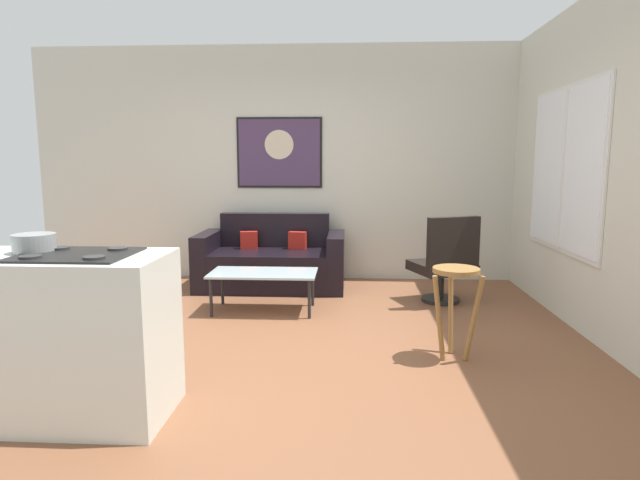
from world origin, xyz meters
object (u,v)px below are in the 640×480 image
object	(u,v)px
armchair	(446,262)
wall_painting	(279,152)
bar_stool	(455,288)
mixing_bowl	(34,244)
couch	(272,262)
coffee_table	(263,275)

from	to	relation	value
armchair	wall_painting	bearing A→B (deg)	148.98
bar_stool	mixing_bowl	world-z (taller)	mixing_bowl
couch	bar_stool	world-z (taller)	couch
coffee_table	mixing_bowl	bearing A→B (deg)	-114.61
mixing_bowl	wall_painting	size ratio (longest dim) A/B	0.22
couch	coffee_table	xyz separation A→B (m)	(0.07, -1.00, 0.07)
bar_stool	wall_painting	distance (m)	3.24
armchair	mixing_bowl	bearing A→B (deg)	-138.17
coffee_table	bar_stool	bearing A→B (deg)	-35.61
coffee_table	armchair	bearing A→B (deg)	12.04
coffee_table	armchair	distance (m)	1.84
couch	wall_painting	size ratio (longest dim) A/B	1.61
bar_stool	couch	bearing A→B (deg)	127.78
couch	mixing_bowl	xyz separation A→B (m)	(-0.88, -3.07, 0.69)
coffee_table	armchair	world-z (taller)	armchair
mixing_bowl	bar_stool	bearing A→B (deg)	20.17
mixing_bowl	coffee_table	bearing A→B (deg)	65.39
coffee_table	armchair	xyz separation A→B (m)	(1.79, 0.38, 0.08)
mixing_bowl	wall_painting	distance (m)	3.71
armchair	bar_stool	xyz separation A→B (m)	(-0.20, -1.52, 0.10)
armchair	wall_painting	xyz separation A→B (m)	(-1.83, 1.10, 1.11)
coffee_table	mixing_bowl	distance (m)	2.36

